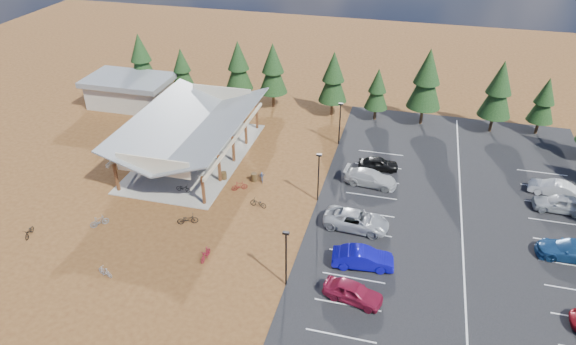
{
  "coord_description": "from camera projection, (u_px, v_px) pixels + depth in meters",
  "views": [
    {
      "loc": [
        12.63,
        -38.66,
        28.31
      ],
      "look_at": [
        1.76,
        3.01,
        2.06
      ],
      "focal_mm": 32.0,
      "sensor_mm": 36.0,
      "label": 1
    }
  ],
  "objects": [
    {
      "name": "bike_4",
      "position": [
        183.0,
        188.0,
        50.87
      ],
      "size": [
        1.59,
        0.65,
        0.82
      ],
      "primitive_type": "imported",
      "rotation": [
        0.0,
        0.0,
        1.5
      ],
      "color": "black",
      "rests_on": "concrete_pad"
    },
    {
      "name": "ground",
      "position": [
        262.0,
        204.0,
        49.4
      ],
      "size": [
        140.0,
        140.0,
        0.0
      ],
      "primitive_type": "plane",
      "color": "#552F16",
      "rests_on": "ground"
    },
    {
      "name": "trash_bin_1",
      "position": [
        254.0,
        177.0,
        52.73
      ],
      "size": [
        0.6,
        0.6,
        0.9
      ],
      "primitive_type": "cylinder",
      "color": "#443118",
      "rests_on": "ground"
    },
    {
      "name": "car_4",
      "position": [
        378.0,
        164.0,
        54.5
      ],
      "size": [
        4.39,
        2.29,
        1.43
      ],
      "primitive_type": "imported",
      "rotation": [
        0.0,
        0.0,
        1.72
      ],
      "color": "black",
      "rests_on": "asphalt_lot"
    },
    {
      "name": "bike_12",
      "position": [
        188.0,
        219.0,
        46.49
      ],
      "size": [
        1.99,
        1.36,
        0.99
      ],
      "primitive_type": "imported",
      "rotation": [
        0.0,
        0.0,
        1.98
      ],
      "color": "black",
      "rests_on": "ground"
    },
    {
      "name": "trash_bin_0",
      "position": [
        224.0,
        176.0,
        52.95
      ],
      "size": [
        0.6,
        0.6,
        0.9
      ],
      "primitive_type": "cylinder",
      "color": "#443118",
      "rests_on": "ground"
    },
    {
      "name": "asphalt_lot",
      "position": [
        461.0,
        215.0,
        47.88
      ],
      "size": [
        27.0,
        44.0,
        0.04
      ],
      "primitive_type": "cube",
      "color": "black",
      "rests_on": "ground"
    },
    {
      "name": "lamp_post_2",
      "position": [
        340.0,
        121.0,
        58.34
      ],
      "size": [
        0.5,
        0.25,
        5.14
      ],
      "color": "black",
      "rests_on": "ground"
    },
    {
      "name": "bike_6",
      "position": [
        211.0,
        154.0,
        56.74
      ],
      "size": [
        1.81,
        0.99,
        0.9
      ],
      "primitive_type": "imported",
      "rotation": [
        0.0,
        0.0,
        1.33
      ],
      "color": "#215593",
      "rests_on": "concrete_pad"
    },
    {
      "name": "pine_0",
      "position": [
        141.0,
        58.0,
        70.12
      ],
      "size": [
        3.69,
        3.69,
        8.6
      ],
      "color": "#382314",
      "rests_on": "ground"
    },
    {
      "name": "bike_14",
      "position": [
        262.0,
        176.0,
        52.95
      ],
      "size": [
        1.13,
        1.8,
        0.89
      ],
      "primitive_type": "imported",
      "rotation": [
        0.0,
        0.0,
        0.34
      ],
      "color": "navy",
      "rests_on": "ground"
    },
    {
      "name": "pine_4",
      "position": [
        333.0,
        77.0,
        63.99
      ],
      "size": [
        3.64,
        3.64,
        8.47
      ],
      "color": "#382314",
      "rests_on": "ground"
    },
    {
      "name": "lamp_post_0",
      "position": [
        286.0,
        255.0,
        38.51
      ],
      "size": [
        0.5,
        0.25,
        5.14
      ],
      "color": "black",
      "rests_on": "ground"
    },
    {
      "name": "pine_2",
      "position": [
        238.0,
        66.0,
        67.37
      ],
      "size": [
        3.69,
        3.69,
        8.59
      ],
      "color": "#382314",
      "rests_on": "ground"
    },
    {
      "name": "bike_9",
      "position": [
        99.0,
        221.0,
        46.19
      ],
      "size": [
        1.5,
        1.58,
        1.02
      ],
      "primitive_type": "imported",
      "rotation": [
        0.0,
        0.0,
        2.4
      ],
      "color": "gray",
      "rests_on": "ground"
    },
    {
      "name": "bike_5",
      "position": [
        190.0,
        170.0,
        53.8
      ],
      "size": [
        1.64,
        0.64,
        0.96
      ],
      "primitive_type": "imported",
      "rotation": [
        0.0,
        0.0,
        1.69
      ],
      "color": "gray",
      "rests_on": "concrete_pad"
    },
    {
      "name": "pine_3",
      "position": [
        273.0,
        69.0,
        66.21
      ],
      "size": [
        3.73,
        3.73,
        8.7
      ],
      "color": "#382314",
      "rests_on": "ground"
    },
    {
      "name": "bike_7",
      "position": [
        228.0,
        126.0,
        62.57
      ],
      "size": [
        1.78,
        0.61,
        1.05
      ],
      "primitive_type": "imported",
      "rotation": [
        0.0,
        0.0,
        1.64
      ],
      "color": "maroon",
      "rests_on": "concrete_pad"
    },
    {
      "name": "outbuilding",
      "position": [
        130.0,
        91.0,
        68.39
      ],
      "size": [
        11.0,
        7.0,
        3.9
      ],
      "color": "#ADA593",
      "rests_on": "ground"
    },
    {
      "name": "pine_5",
      "position": [
        377.0,
        89.0,
        63.41
      ],
      "size": [
        2.92,
        2.92,
        6.8
      ],
      "color": "#382314",
      "rests_on": "ground"
    },
    {
      "name": "car_3",
      "position": [
        371.0,
        178.0,
        51.93
      ],
      "size": [
        5.57,
        2.75,
        1.56
      ],
      "primitive_type": "imported",
      "rotation": [
        0.0,
        0.0,
        1.46
      ],
      "color": "#B5B5B5",
      "rests_on": "asphalt_lot"
    },
    {
      "name": "lamp_post_1",
      "position": [
        318.0,
        174.0,
        48.43
      ],
      "size": [
        0.5,
        0.25,
        5.14
      ],
      "color": "black",
      "rests_on": "ground"
    },
    {
      "name": "pine_1",
      "position": [
        182.0,
        68.0,
        69.16
      ],
      "size": [
        3.05,
        3.05,
        7.09
      ],
      "color": "#382314",
      "rests_on": "ground"
    },
    {
      "name": "pine_7",
      "position": [
        499.0,
        89.0,
        59.8
      ],
      "size": [
        3.85,
        3.85,
        8.96
      ],
      "color": "#382314",
      "rests_on": "ground"
    },
    {
      "name": "bike_2",
      "position": [
        187.0,
        144.0,
        58.71
      ],
      "size": [
        1.76,
        0.96,
        0.88
      ],
      "primitive_type": "imported",
      "rotation": [
        0.0,
        0.0,
        1.81
      ],
      "color": "#20569D",
      "rests_on": "concrete_pad"
    },
    {
      "name": "bike_13",
      "position": [
        105.0,
        272.0,
        40.64
      ],
      "size": [
        1.53,
        0.79,
        0.88
      ],
      "primitive_type": "imported",
      "rotation": [
        0.0,
        0.0,
        4.44
      ],
      "color": "#A0A1A9",
      "rests_on": "ground"
    },
    {
      "name": "pine_6",
      "position": [
        427.0,
        79.0,
        61.42
      ],
      "size": [
        4.16,
        4.16,
        9.69
      ],
      "color": "#382314",
      "rests_on": "ground"
    },
    {
      "name": "car_2",
      "position": [
        356.0,
        220.0,
        45.76
      ],
      "size": [
        5.99,
        3.04,
        1.62
      ],
      "primitive_type": "imported",
      "rotation": [
        0.0,
        0.0,
        1.51
      ],
      "color": "#A4A7AC",
      "rests_on": "asphalt_lot"
    },
    {
      "name": "bike_11",
      "position": [
        206.0,
        254.0,
        42.34
      ],
      "size": [
        0.58,
        1.73,
        1.02
      ],
      "primitive_type": "imported",
      "rotation": [
        0.0,
        0.0,
        -0.06
      ],
      "color": "maroon",
      "rests_on": "ground"
    },
    {
      "name": "car_8",
      "position": [
        560.0,
        203.0,
        48.01
      ],
      "size": [
        4.84,
        2.01,
        1.64
      ],
      "primitive_type": "imported",
      "rotation": [
        0.0,
        0.0,
        -1.59
      ],
      "color": "#A5A9AD",
      "rests_on": "asphalt_lot"
    },
    {
      "name": "bike_16",
      "position": [
        258.0,
        203.0,
        48.76
      ],
      "size": [
        1.78,
        0.87,
        0.89
      ],
      "primitive_type": "imported",
      "rotation": [
        0.0,
        0.0,
        4.54
      ],
      "color": "black",
      "rests_on": "ground"
    },
    {
      "name": "bike_15",
      "position": [
        240.0,
        186.0,
        51.25
      ],
      "size": [
        1.65,
        1.24,
        0.99
      ],
      "primitive_type": "imported",
      "rotation": [
        0.0,
        0.0,
        2.11
      ],
      "color": "maroon",
      "rests_on": "ground"
    },
    {
      "name": "bike_pavilion",
      "position": [
        192.0,
        126.0,
        55.35
      ],
      "size": [
        11.65,
        19.4,
        4.97
      ],
      "color": "brown",
      "rests_on": "concrete_pad"
    },
    {
      "name": "bike_8",
      "position": [
        29.0,
        232.0,
        45.01
      ],
      "size": [
        1.02,
        1.77,
        0.88
      ],
      "primitive_type": "imported",
      "rotation": [
        0.0,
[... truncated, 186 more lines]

